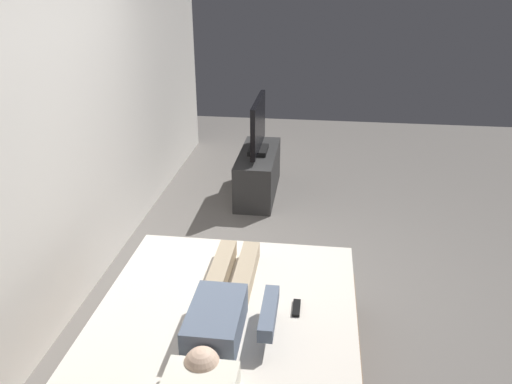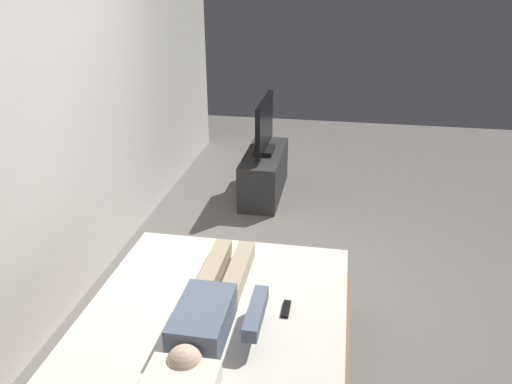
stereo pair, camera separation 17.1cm
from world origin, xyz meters
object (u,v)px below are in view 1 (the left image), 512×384
remote (296,308)px  tv_stand (258,173)px  person (223,308)px  tv (258,127)px  bed (223,361)px

remote → tv_stand: 2.84m
person → tv_stand: size_ratio=1.15×
remote → tv_stand: (2.77, 0.58, -0.30)m
remote → person: bearing=110.5°
person → tv_stand: person is taller
person → remote: person is taller
tv_stand → tv: 0.53m
bed → tv_stand: size_ratio=1.76×
bed → person: size_ratio=1.54×
person → remote: 0.44m
tv_stand → bed: bearing=-176.7°
remote → tv_stand: remote is taller
bed → person: 0.36m
bed → remote: (0.18, -0.41, 0.29)m
tv_stand → tv: bearing=0.0°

